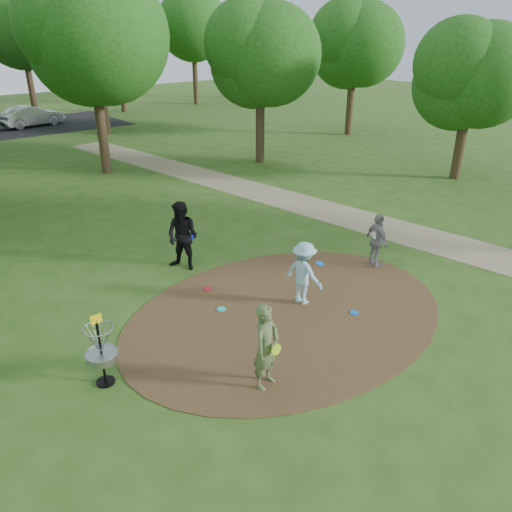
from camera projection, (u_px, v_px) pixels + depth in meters
ground at (287, 313)px, 12.09m from camera, size 100.00×100.00×0.00m
dirt_clearing at (287, 313)px, 12.08m from camera, size 8.40×8.40×0.02m
footpath at (388, 228)px, 17.21m from camera, size 7.55×39.89×0.01m
parking_lot at (17, 128)px, 34.42m from camera, size 14.00×8.00×0.01m
player_observer_with_disc at (266, 347)px, 9.31m from camera, size 0.75×0.61×1.76m
player_throwing_with_disc at (304, 273)px, 12.23m from camera, size 1.04×1.14×1.63m
player_walking_with_disc at (183, 236)px, 13.94m from camera, size 1.11×1.20×1.98m
player_waiting_with_disc at (377, 241)px, 14.13m from camera, size 0.66×1.01×1.60m
disc_ground_cyan at (221, 309)px, 12.21m from camera, size 0.22×0.22×0.02m
disc_ground_blue at (354, 313)px, 12.06m from camera, size 0.22×0.22×0.02m
disc_ground_red at (207, 289)px, 13.15m from camera, size 0.22×0.22×0.02m
car_right at (32, 116)px, 34.58m from camera, size 4.43×2.27×1.39m
disc_golf_basket at (100, 345)px, 9.36m from camera, size 0.63×0.63×1.54m
tree_ring at (139, 59)px, 17.03m from camera, size 37.05×46.17×9.60m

